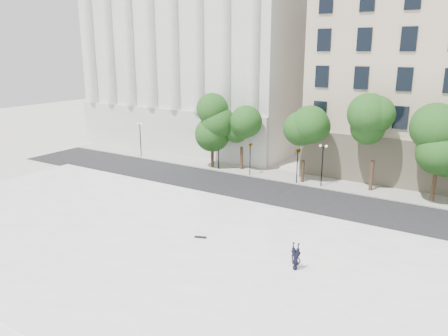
# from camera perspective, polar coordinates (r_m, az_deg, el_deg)

# --- Properties ---
(ground) EXTENTS (160.00, 160.00, 0.00)m
(ground) POSITION_cam_1_polar(r_m,az_deg,el_deg) (29.86, -14.08, -11.84)
(ground) COLOR beige
(ground) RESTS_ON ground
(plaza) EXTENTS (44.00, 22.00, 0.45)m
(plaza) POSITION_cam_1_polar(r_m,az_deg,el_deg) (31.67, -10.17, -9.53)
(plaza) COLOR white
(plaza) RESTS_ON ground
(street) EXTENTS (60.00, 8.00, 0.02)m
(street) POSITION_cam_1_polar(r_m,az_deg,el_deg) (43.19, 3.26, -2.83)
(street) COLOR black
(street) RESTS_ON ground
(far_sidewalk) EXTENTS (60.00, 4.00, 0.12)m
(far_sidewalk) POSITION_cam_1_polar(r_m,az_deg,el_deg) (48.30, 6.70, -0.89)
(far_sidewalk) COLOR #A19F94
(far_sidewalk) RESTS_ON ground
(building_west) EXTENTS (31.50, 27.65, 25.60)m
(building_west) POSITION_cam_1_polar(r_m,az_deg,el_deg) (67.49, -0.90, 14.78)
(building_west) COLOR silver
(building_west) RESTS_ON ground
(traffic_light_west) EXTENTS (0.53, 1.78, 4.21)m
(traffic_light_west) POSITION_cam_1_polar(r_m,az_deg,el_deg) (46.94, 3.46, 3.30)
(traffic_light_west) COLOR black
(traffic_light_west) RESTS_ON ground
(traffic_light_east) EXTENTS (0.91, 1.91, 4.26)m
(traffic_light_east) POSITION_cam_1_polar(r_m,az_deg,el_deg) (44.63, 9.63, 2.55)
(traffic_light_east) COLOR black
(traffic_light_east) RESTS_ON ground
(person_lying) EXTENTS (0.71, 1.78, 0.48)m
(person_lying) POSITION_cam_1_polar(r_m,az_deg,el_deg) (27.40, 9.31, -12.52)
(person_lying) COLOR black
(person_lying) RESTS_ON plaza
(skateboard) EXTENTS (0.87, 0.50, 0.09)m
(skateboard) POSITION_cam_1_polar(r_m,az_deg,el_deg) (31.38, -3.10, -9.00)
(skateboard) COLOR black
(skateboard) RESTS_ON plaza
(street_trees) EXTENTS (33.41, 4.89, 7.63)m
(street_trees) POSITION_cam_1_polar(r_m,az_deg,el_deg) (44.51, 12.92, 4.28)
(street_trees) COLOR #382619
(street_trees) RESTS_ON ground
(lamp_posts) EXTENTS (37.10, 0.28, 4.44)m
(lamp_posts) POSITION_cam_1_polar(r_m,az_deg,el_deg) (46.52, 5.60, 2.26)
(lamp_posts) COLOR black
(lamp_posts) RESTS_ON ground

